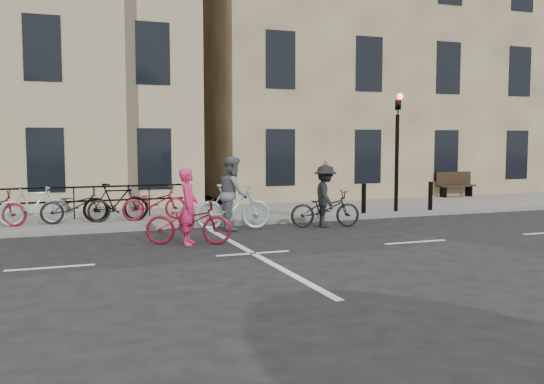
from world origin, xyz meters
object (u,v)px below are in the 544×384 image
object	(u,v)px
cyclist_dark	(325,203)
bench	(455,183)
traffic_light	(397,137)
cyclist_pink	(189,218)
cyclist_grey	(233,200)

from	to	relation	value
cyclist_dark	bench	bearing A→B (deg)	-47.61
traffic_light	bench	bearing A→B (deg)	35.25
traffic_light	cyclist_pink	distance (m)	7.93
traffic_light	cyclist_grey	bearing A→B (deg)	-170.69
bench	cyclist_grey	world-z (taller)	cyclist_grey
cyclist_pink	cyclist_grey	distance (m)	2.45
bench	cyclist_grey	distance (m)	11.25
cyclist_dark	traffic_light	bearing A→B (deg)	-54.88
cyclist_pink	cyclist_dark	size ratio (longest dim) A/B	1.03
cyclist_pink	cyclist_grey	bearing A→B (deg)	-19.87
traffic_light	bench	size ratio (longest dim) A/B	2.44
bench	cyclist_grey	size ratio (longest dim) A/B	0.77
traffic_light	cyclist_grey	distance (m)	5.91
cyclist_pink	cyclist_dark	world-z (taller)	cyclist_pink
cyclist_grey	cyclist_dark	xyz separation A→B (m)	(2.49, -0.45, -0.12)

